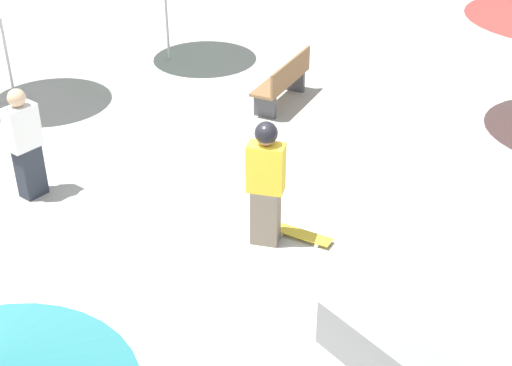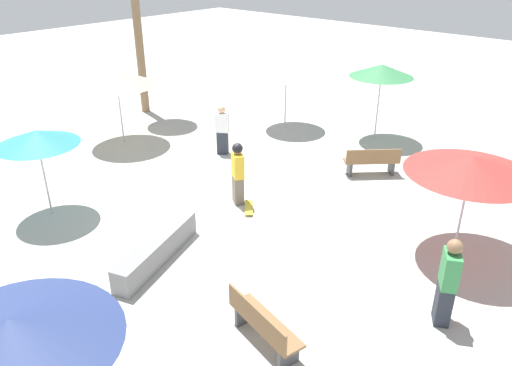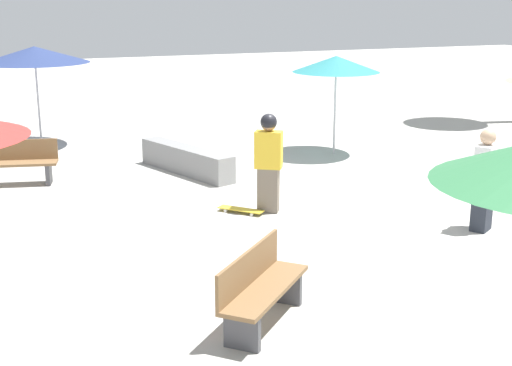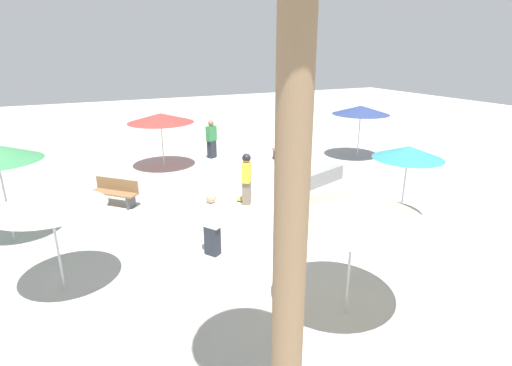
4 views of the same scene
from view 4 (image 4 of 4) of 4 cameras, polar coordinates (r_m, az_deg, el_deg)
name	(u,v)px [view 4 (image 4 of 4)]	position (r m, az deg, el deg)	size (l,w,h in m)	color
ground_plane	(265,211)	(12.48, 1.30, -3.99)	(60.00, 60.00, 0.00)	#B2AFA8
skater_main	(247,177)	(12.75, -1.35, 0.86)	(0.45, 0.51, 1.68)	#726656
skateboard	(244,197)	(13.47, -1.75, -1.97)	(0.73, 0.68, 0.07)	gold
concrete_ledge	(317,178)	(14.83, 8.77, 0.68)	(2.67, 1.29, 0.54)	gray
bench_near	(115,192)	(13.58, -19.50, -1.26)	(1.44, 1.45, 0.85)	#47474C
bench_far	(282,153)	(17.68, 3.81, 4.35)	(0.80, 1.66, 0.85)	#47474C
shade_umbrella_navy	(361,110)	(18.64, 14.76, 10.06)	(2.54, 2.54, 2.38)	#B7B7BC
shade_umbrella_grey	(49,200)	(8.76, -27.48, -2.16)	(2.17, 2.17, 2.18)	#B7B7BC
shade_umbrella_teal	(408,152)	(11.97, 20.94, 4.10)	(1.96, 1.96, 2.23)	#B7B7BC
shade_umbrella_tan	(354,205)	(7.20, 13.87, -3.13)	(2.56, 2.56, 2.46)	#B7B7BC
shade_umbrella_red	(160,118)	(16.84, -13.49, 9.03)	(2.68, 2.68, 2.31)	#B7B7BC
bystander_watching	(212,224)	(9.71, -6.33, -5.89)	(0.44, 0.50, 1.61)	#282D38
bystander_far	(211,139)	(18.36, -6.38, 6.23)	(0.54, 0.46, 1.73)	#282D38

